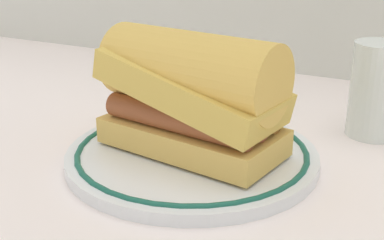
# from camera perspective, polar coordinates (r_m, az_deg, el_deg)

# --- Properties ---
(ground_plane) EXTENTS (1.50, 1.50, 0.00)m
(ground_plane) POSITION_cam_1_polar(r_m,az_deg,el_deg) (0.55, 3.36, -4.20)
(ground_plane) COLOR white
(plate) EXTENTS (0.25, 0.25, 0.01)m
(plate) POSITION_cam_1_polar(r_m,az_deg,el_deg) (0.54, 0.00, -3.68)
(plate) COLOR white
(plate) RESTS_ON ground_plane
(sausage_sandwich) EXTENTS (0.19, 0.11, 0.12)m
(sausage_sandwich) POSITION_cam_1_polar(r_m,az_deg,el_deg) (0.52, -0.00, 2.98)
(sausage_sandwich) COLOR #D5AB51
(sausage_sandwich) RESTS_ON plate
(drinking_glass) EXTENTS (0.06, 0.06, 0.11)m
(drinking_glass) POSITION_cam_1_polar(r_m,az_deg,el_deg) (0.63, 19.02, 2.38)
(drinking_glass) COLOR silver
(drinking_glass) RESTS_ON ground_plane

